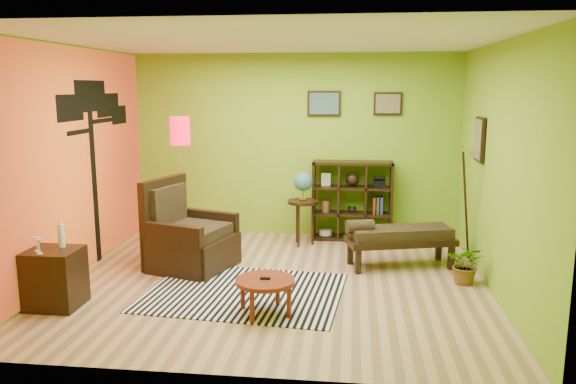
# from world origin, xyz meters

# --- Properties ---
(ground) EXTENTS (5.00, 5.00, 0.00)m
(ground) POSITION_xyz_m (0.00, 0.00, 0.00)
(ground) COLOR tan
(ground) RESTS_ON ground
(room_shell) EXTENTS (5.04, 4.54, 2.82)m
(room_shell) POSITION_xyz_m (-0.09, 0.01, 1.80)
(room_shell) COLOR #7DB023
(room_shell) RESTS_ON ground
(zebra_rug) EXTENTS (2.32, 1.87, 0.01)m
(zebra_rug) POSITION_xyz_m (-0.30, -0.40, 0.01)
(zebra_rug) COLOR silver
(zebra_rug) RESTS_ON ground
(coffee_table) EXTENTS (0.61, 0.61, 0.39)m
(coffee_table) POSITION_xyz_m (0.04, -0.97, 0.32)
(coffee_table) COLOR maroon
(coffee_table) RESTS_ON ground
(armchair) EXTENTS (1.17, 1.16, 1.14)m
(armchair) POSITION_xyz_m (-1.20, 0.43, 0.35)
(armchair) COLOR black
(armchair) RESTS_ON ground
(side_cabinet) EXTENTS (0.53, 0.48, 0.94)m
(side_cabinet) POSITION_xyz_m (-2.20, -1.03, 0.32)
(side_cabinet) COLOR black
(side_cabinet) RESTS_ON ground
(floor_lamp) EXTENTS (0.29, 0.29, 1.90)m
(floor_lamp) POSITION_xyz_m (-1.47, 1.13, 1.53)
(floor_lamp) COLOR silver
(floor_lamp) RESTS_ON ground
(globe_table) EXTENTS (0.45, 0.45, 1.09)m
(globe_table) POSITION_xyz_m (0.19, 1.63, 0.82)
(globe_table) COLOR black
(globe_table) RESTS_ON ground
(cube_shelf) EXTENTS (1.20, 0.35, 1.20)m
(cube_shelf) POSITION_xyz_m (0.91, 2.03, 0.60)
(cube_shelf) COLOR black
(cube_shelf) RESTS_ON ground
(bench) EXTENTS (1.46, 0.84, 0.64)m
(bench) POSITION_xyz_m (1.49, 0.75, 0.41)
(bench) COLOR black
(bench) RESTS_ON ground
(potted_plant) EXTENTS (0.59, 0.61, 0.37)m
(potted_plant) POSITION_xyz_m (2.26, 0.19, 0.19)
(potted_plant) COLOR #26661E
(potted_plant) RESTS_ON ground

